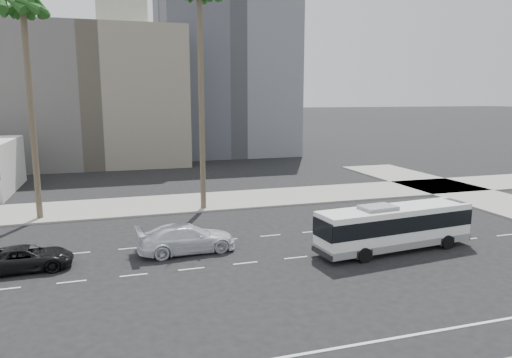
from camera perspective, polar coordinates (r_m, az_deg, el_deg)
name	(u,v)px	position (r m, az deg, el deg)	size (l,w,h in m)	color
ground	(296,258)	(27.09, 4.89, -9.61)	(700.00, 700.00, 0.00)	black
sidewalk_north	(230,200)	(41.29, -3.16, -2.58)	(120.00, 7.00, 0.15)	gray
midrise_beige_west	(93,97)	(68.66, -19.33, 9.42)	(24.00, 18.00, 18.00)	#635E59
midrise_gray_center	(223,72)	(77.75, -4.05, 12.91)	(20.00, 20.00, 26.00)	#51535C
civic_tower	(123,42)	(275.34, -16.03, 15.89)	(42.00, 42.00, 129.00)	beige
highrise_right	(215,48)	(260.73, -5.10, 15.73)	(26.00, 26.00, 70.00)	slate
highrise_far	(244,62)	(295.33, -1.45, 14.12)	(22.00, 22.00, 60.00)	slate
city_bus	(395,226)	(29.05, 16.62, -5.54)	(10.11, 3.25, 2.85)	white
car_a	(187,238)	(28.03, -8.49, -7.20)	(5.77, 2.35, 1.68)	white
car_b	(26,258)	(27.84, -26.34, -8.69)	(4.71, 2.17, 1.31)	black
palm_mid	(23,11)	(38.02, -26.67, 17.96)	(5.40, 5.40, 16.67)	brown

